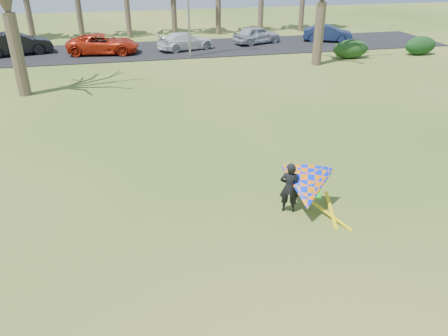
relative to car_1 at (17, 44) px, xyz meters
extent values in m
plane|color=#235612|center=(10.18, -25.40, -0.86)|extent=(100.00, 100.00, 0.00)
cube|color=black|center=(10.18, -0.40, -0.83)|extent=(46.00, 7.00, 0.06)
cylinder|color=brown|center=(2.18, -10.40, 1.24)|extent=(0.64, 0.64, 4.20)
cylinder|color=brown|center=(20.18, -7.40, 1.14)|extent=(0.64, 0.64, 3.99)
ellipsoid|color=#173714|center=(23.29, -6.16, -0.20)|extent=(2.62, 1.19, 1.31)
ellipsoid|color=black|center=(28.84, -6.22, -0.19)|extent=(2.40, 1.13, 1.34)
imported|color=black|center=(0.00, 0.00, 0.00)|extent=(5.09, 2.83, 1.59)
imported|color=red|center=(6.12, -1.02, -0.08)|extent=(5.40, 3.04, 1.43)
imported|color=white|center=(12.25, -0.88, -0.15)|extent=(4.75, 3.09, 1.28)
imported|color=#AAAEB8|center=(18.27, 0.28, -0.11)|extent=(4.35, 2.92, 1.38)
imported|color=#19264D|center=(24.29, -0.17, -0.13)|extent=(4.24, 2.95, 1.33)
imported|color=black|center=(11.91, -24.45, -0.07)|extent=(0.67, 0.56, 1.57)
cone|color=#0429E9|center=(12.36, -24.70, -0.01)|extent=(2.13, 2.39, 2.02)
cube|color=#0CBF19|center=(12.48, -24.78, -0.06)|extent=(0.62, 0.60, 0.24)
cube|color=yellow|center=(12.91, -25.05, -0.84)|extent=(0.85, 1.66, 0.28)
cube|color=yellow|center=(13.11, -24.85, -0.84)|extent=(0.56, 1.76, 0.22)
camera|label=1|loc=(7.60, -34.87, 6.16)|focal=35.00mm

